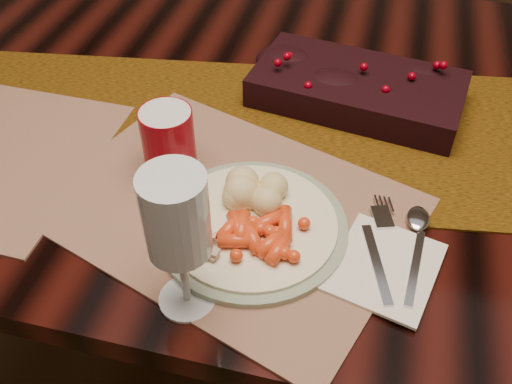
% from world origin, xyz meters
% --- Properties ---
extents(floor, '(5.00, 5.00, 0.00)m').
position_xyz_m(floor, '(0.00, 0.00, 0.00)').
color(floor, black).
rests_on(floor, ground).
extents(dining_table, '(1.80, 1.00, 0.75)m').
position_xyz_m(dining_table, '(0.00, 0.00, 0.38)').
color(dining_table, black).
rests_on(dining_table, floor).
extents(table_runner, '(1.93, 0.66, 0.00)m').
position_xyz_m(table_runner, '(0.05, -0.06, 0.75)').
color(table_runner, black).
rests_on(table_runner, dining_table).
extents(centerpiece, '(0.37, 0.23, 0.07)m').
position_xyz_m(centerpiece, '(0.08, 0.04, 0.79)').
color(centerpiece, black).
rests_on(centerpiece, table_runner).
extents(placemat_main, '(0.58, 0.50, 0.00)m').
position_xyz_m(placemat_main, '(-0.06, -0.26, 0.75)').
color(placemat_main, brown).
rests_on(placemat_main, dining_table).
extents(dinner_plate, '(0.32, 0.32, 0.01)m').
position_xyz_m(dinner_plate, '(-0.02, -0.30, 0.76)').
color(dinner_plate, '#FBF1C6').
rests_on(dinner_plate, placemat_main).
extents(baby_carrots, '(0.13, 0.12, 0.02)m').
position_xyz_m(baby_carrots, '(-0.01, -0.33, 0.78)').
color(baby_carrots, '#E83F16').
rests_on(baby_carrots, dinner_plate).
extents(mashed_potatoes, '(0.10, 0.09, 0.05)m').
position_xyz_m(mashed_potatoes, '(-0.02, -0.25, 0.79)').
color(mashed_potatoes, tan).
rests_on(mashed_potatoes, dinner_plate).
extents(turkey_shreds, '(0.08, 0.07, 0.02)m').
position_xyz_m(turkey_shreds, '(-0.08, -0.35, 0.78)').
color(turkey_shreds, tan).
rests_on(turkey_shreds, dinner_plate).
extents(napkin, '(0.15, 0.17, 0.00)m').
position_xyz_m(napkin, '(0.16, -0.32, 0.76)').
color(napkin, white).
rests_on(napkin, placemat_main).
extents(fork, '(0.07, 0.17, 0.00)m').
position_xyz_m(fork, '(0.15, -0.30, 0.76)').
color(fork, silver).
rests_on(fork, napkin).
extents(spoon, '(0.05, 0.16, 0.00)m').
position_xyz_m(spoon, '(0.20, -0.29, 0.76)').
color(spoon, silver).
rests_on(spoon, napkin).
extents(red_cup, '(0.08, 0.08, 0.11)m').
position_xyz_m(red_cup, '(-0.17, -0.21, 0.81)').
color(red_cup, '#84000C').
rests_on(red_cup, placemat_main).
extents(wine_glass, '(0.08, 0.08, 0.20)m').
position_xyz_m(wine_glass, '(-0.07, -0.42, 0.85)').
color(wine_glass, silver).
rests_on(wine_glass, dining_table).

